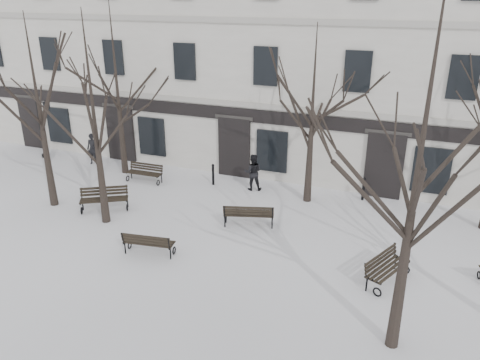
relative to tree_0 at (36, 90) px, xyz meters
The scene contains 17 objects.
ground 10.79m from the tree_0, 11.96° to the right, with size 100.00×100.00×0.00m, color white.
building 14.46m from the tree_0, 49.37° to the left, with size 40.40×10.20×11.40m.
tree_0 is the anchor object (origin of this frame).
tree_1 3.07m from the tree_0, ahead, with size 5.59×5.59×7.99m.
tree_2 14.64m from the tree_0, 14.38° to the right, with size 6.35×6.35×9.07m.
tree_4 4.41m from the tree_0, 82.05° to the left, with size 5.74×5.74×8.20m.
tree_5 10.88m from the tree_0, 23.53° to the left, with size 5.18×5.18×7.40m.
bench_0 4.97m from the tree_0, ahead, with size 1.98×1.56×0.97m.
bench_1 7.71m from the tree_0, 19.22° to the right, with size 1.82×0.89×0.88m.
bench_3 6.15m from the tree_0, 58.72° to the left, with size 1.76×0.69×0.88m.
bench_4 9.57m from the tree_0, ahead, with size 2.02×1.22×0.97m.
bench_5 14.41m from the tree_0, ahead, with size 1.36×1.93×0.93m.
lamp_post 7.25m from the tree_0, 134.33° to the left, with size 1.01×0.37×3.23m.
bollard_a 8.27m from the tree_0, 39.68° to the left, with size 0.13×0.13×1.03m.
bollard_b 13.99m from the tree_0, 23.40° to the left, with size 0.14×0.14×1.06m.
pedestrian_a 7.07m from the tree_0, 108.76° to the left, with size 0.60×0.39×1.64m, color black.
pedestrian_b 9.97m from the tree_0, 32.26° to the left, with size 0.83×0.64×1.70m, color black.
Camera 1 is at (4.61, -12.00, 8.48)m, focal length 35.00 mm.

